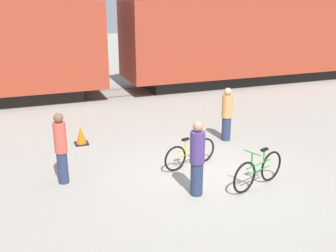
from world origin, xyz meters
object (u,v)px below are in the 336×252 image
Objects in this scene: person_in_tan at (227,114)px; person_in_red at (61,148)px; freight_train at (113,29)px; bicycle_green at (258,171)px; traffic_cone at (81,136)px; bicycle_yellow at (190,153)px; person_in_purple at (197,159)px.

person_in_tan is 0.96× the size of person_in_red.
bicycle_green is at bearing -85.24° from freight_train.
person_in_red is 2.65m from traffic_cone.
traffic_cone is (-3.37, 4.25, -0.14)m from bicycle_green.
bicycle_yellow is 3.23m from person_in_red.
bicycle_yellow is at bearing 38.27° from person_in_red.
person_in_tan reaches higher than bicycle_yellow.
bicycle_yellow is 0.97× the size of person_in_tan.
freight_train is at bearing 89.14° from bicycle_yellow.
freight_train reaches higher than bicycle_yellow.
person_in_tan reaches higher than traffic_cone.
bicycle_yellow is 0.93× the size of person_in_red.
person_in_tan is 4.41m from traffic_cone.
person_in_red is (-4.17, 1.80, 0.49)m from bicycle_green.
person_in_tan is at bearing -76.92° from freight_train.
bicycle_yellow is 1.88m from bicycle_green.
traffic_cone is (-4.20, 1.23, -0.57)m from person_in_tan.
bicycle_green is 4.57m from person_in_red.
bicycle_yellow is at bearing -90.86° from freight_train.
person_in_purple is 4.55m from traffic_cone.
person_in_purple reaches higher than bicycle_green.
freight_train reaches higher than person_in_purple.
person_in_tan is 5.15m from person_in_red.
freight_train reaches higher than person_in_red.
person_in_red is at bearing -108.14° from traffic_cone.
freight_train is at bearing 110.49° from person_in_red.
person_in_red is at bearing 30.73° from person_in_purple.
freight_train is at bearing 86.37° from person_in_tan.
person_in_tan is at bearing 55.45° from person_in_red.
bicycle_yellow is 2.35m from person_in_tan.
person_in_red is 3.11× the size of traffic_cone.
bicycle_green is (0.99, -1.60, 0.04)m from bicycle_yellow.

